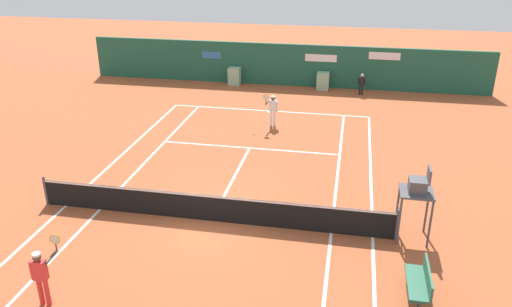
{
  "coord_description": "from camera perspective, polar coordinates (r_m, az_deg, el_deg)",
  "views": [
    {
      "loc": [
        4.28,
        -14.12,
        8.8
      ],
      "look_at": [
        0.75,
        4.03,
        0.8
      ],
      "focal_mm": 35.62,
      "sensor_mm": 36.0,
      "label": 1
    }
  ],
  "objects": [
    {
      "name": "player_bench",
      "position": [
        14.29,
        18.01,
        -13.43
      ],
      "size": [
        0.54,
        1.55,
        0.88
      ],
      "rotation": [
        0.0,
        0.0,
        1.57
      ],
      "color": "#38383D",
      "rests_on": "ground_plane"
    },
    {
      "name": "umpire_chair",
      "position": [
        16.15,
        17.65,
        -4.04
      ],
      "size": [
        1.0,
        1.0,
        2.46
      ],
      "rotation": [
        0.0,
        0.0,
        1.57
      ],
      "color": "#47474C",
      "rests_on": "ground_plane"
    },
    {
      "name": "ball_kid_centre_post",
      "position": [
        30.93,
        11.78,
        7.78
      ],
      "size": [
        0.42,
        0.18,
        1.27
      ],
      "rotation": [
        0.0,
        0.0,
        3.1
      ],
      "color": "black",
      "rests_on": "ground_plane"
    },
    {
      "name": "tennis_ball_mid_court",
      "position": [
        24.27,
        -0.26,
        2.22
      ],
      "size": [
        0.07,
        0.07,
        0.07
      ],
      "primitive_type": "sphere",
      "color": "#CCE033",
      "rests_on": "ground_plane"
    },
    {
      "name": "player_on_baseline",
      "position": [
        25.09,
        1.87,
        5.13
      ],
      "size": [
        0.67,
        0.65,
        1.79
      ],
      "rotation": [
        0.0,
        0.0,
        3.05
      ],
      "color": "white",
      "rests_on": "ground_plane"
    },
    {
      "name": "player_near_side",
      "position": [
        14.21,
        -23.0,
        -12.27
      ],
      "size": [
        0.61,
        0.68,
        1.81
      ],
      "rotation": [
        0.0,
        0.0,
        0.05
      ],
      "color": "red",
      "rests_on": "ground_plane"
    },
    {
      "name": "sponsor_back_wall",
      "position": [
        32.28,
        3.09,
        9.84
      ],
      "size": [
        25.0,
        1.02,
        2.6
      ],
      "color": "#1E5642",
      "rests_on": "ground_plane"
    },
    {
      "name": "tennis_net",
      "position": [
        16.93,
        -5.14,
        -6.04
      ],
      "size": [
        12.1,
        0.1,
        1.07
      ],
      "color": "#4C4C51",
      "rests_on": "ground_plane"
    },
    {
      "name": "ground_plane",
      "position": [
        17.66,
        -4.57,
        -6.58
      ],
      "size": [
        80.0,
        80.0,
        0.01
      ],
      "color": "#A8512D"
    }
  ]
}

